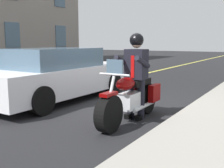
% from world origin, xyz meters
% --- Properties ---
extents(ground_plane, '(80.00, 80.00, 0.00)m').
position_xyz_m(ground_plane, '(0.00, 0.00, 0.00)').
color(ground_plane, black).
extents(lane_center_stripe, '(60.00, 0.16, 0.01)m').
position_xyz_m(lane_center_stripe, '(0.00, -2.00, 0.01)').
color(lane_center_stripe, '#E5DB4C').
rests_on(lane_center_stripe, ground_plane).
extents(motorcycle_main, '(2.21, 0.61, 1.26)m').
position_xyz_m(motorcycle_main, '(0.80, 1.23, 0.45)').
color(motorcycle_main, black).
rests_on(motorcycle_main, ground_plane).
extents(rider_main, '(0.62, 0.55, 1.74)m').
position_xyz_m(rider_main, '(0.61, 1.23, 1.04)').
color(rider_main, black).
rests_on(rider_main, ground_plane).
extents(car_silver, '(4.60, 1.92, 1.40)m').
position_xyz_m(car_silver, '(0.07, -1.44, 0.69)').
color(car_silver, white).
rests_on(car_silver, ground_plane).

